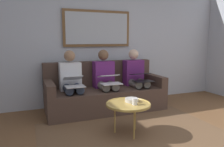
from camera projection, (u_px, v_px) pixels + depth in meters
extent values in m
cube|color=#B7BCC6|center=(96.00, 41.00, 4.48)|extent=(6.00, 0.12, 2.60)
cube|color=brown|center=(134.00, 134.00, 3.06)|extent=(2.60, 1.80, 0.01)
cube|color=#4C382D|center=(105.00, 99.00, 4.14)|extent=(2.20, 0.90, 0.42)
cube|color=#4C382D|center=(99.00, 73.00, 4.39)|extent=(2.20, 0.20, 0.48)
cube|color=#4C382D|center=(152.00, 79.00, 4.46)|extent=(0.14, 0.90, 0.20)
cube|color=#4C382D|center=(49.00, 87.00, 3.72)|extent=(0.14, 0.90, 0.20)
cube|color=brown|center=(97.00, 28.00, 4.36)|extent=(1.39, 0.04, 0.72)
cube|color=#B2B7BC|center=(98.00, 28.00, 4.33)|extent=(1.29, 0.01, 0.62)
cylinder|color=tan|center=(128.00, 104.00, 3.02)|extent=(0.63, 0.63, 0.03)
torus|color=tan|center=(128.00, 103.00, 3.02)|extent=(0.63, 0.63, 0.02)
cylinder|color=#B28E42|center=(134.00, 124.00, 2.88)|extent=(0.02, 0.02, 0.42)
cylinder|color=#B28E42|center=(135.00, 116.00, 3.20)|extent=(0.02, 0.02, 0.42)
cylinder|color=#B28E42|center=(115.00, 119.00, 3.08)|extent=(0.02, 0.02, 0.42)
cylinder|color=silver|center=(135.00, 102.00, 2.95)|extent=(0.07, 0.07, 0.09)
cylinder|color=beige|center=(132.00, 100.00, 3.10)|extent=(0.19, 0.19, 0.05)
cube|color=#66236B|center=(133.00, 72.00, 4.39)|extent=(0.38, 0.22, 0.50)
sphere|color=beige|center=(134.00, 54.00, 4.33)|extent=(0.20, 0.20, 0.20)
cylinder|color=gray|center=(142.00, 83.00, 4.26)|extent=(0.14, 0.42, 0.14)
cylinder|color=gray|center=(134.00, 83.00, 4.19)|extent=(0.14, 0.42, 0.14)
cylinder|color=gray|center=(147.00, 99.00, 4.11)|extent=(0.11, 0.11, 0.42)
cylinder|color=gray|center=(139.00, 100.00, 4.04)|extent=(0.11, 0.11, 0.42)
cube|color=black|center=(143.00, 81.00, 4.02)|extent=(0.35, 0.22, 0.01)
cube|color=black|center=(140.00, 74.00, 4.12)|extent=(0.35, 0.22, 0.05)
cube|color=#A5C6EA|center=(140.00, 74.00, 4.12)|extent=(0.31, 0.19, 0.04)
cube|color=#66236B|center=(103.00, 74.00, 4.16)|extent=(0.38, 0.22, 0.50)
sphere|color=brown|center=(103.00, 55.00, 4.10)|extent=(0.20, 0.20, 0.20)
cylinder|color=gray|center=(112.00, 85.00, 4.03)|extent=(0.14, 0.42, 0.14)
cylinder|color=gray|center=(103.00, 86.00, 3.96)|extent=(0.14, 0.42, 0.14)
cylinder|color=gray|center=(116.00, 103.00, 3.88)|extent=(0.11, 0.11, 0.42)
cylinder|color=gray|center=(107.00, 104.00, 3.81)|extent=(0.11, 0.11, 0.42)
cube|color=white|center=(111.00, 84.00, 3.79)|extent=(0.35, 0.23, 0.01)
cube|color=white|center=(109.00, 76.00, 3.90)|extent=(0.35, 0.22, 0.06)
cube|color=#A5C6EA|center=(109.00, 76.00, 3.89)|extent=(0.32, 0.20, 0.05)
cube|color=silver|center=(70.00, 76.00, 3.93)|extent=(0.38, 0.22, 0.50)
sphere|color=#997051|center=(70.00, 56.00, 3.87)|extent=(0.20, 0.20, 0.20)
cylinder|color=#384256|center=(78.00, 88.00, 3.79)|extent=(0.14, 0.42, 0.14)
cylinder|color=#384256|center=(68.00, 89.00, 3.73)|extent=(0.14, 0.42, 0.14)
cylinder|color=#384256|center=(81.00, 107.00, 3.64)|extent=(0.11, 0.11, 0.42)
cylinder|color=#384256|center=(70.00, 108.00, 3.58)|extent=(0.11, 0.11, 0.42)
cube|color=silver|center=(75.00, 86.00, 3.56)|extent=(0.31, 0.24, 0.01)
cube|color=silver|center=(73.00, 78.00, 3.69)|extent=(0.31, 0.22, 0.10)
cube|color=#A5C6EA|center=(73.00, 78.00, 3.69)|extent=(0.28, 0.19, 0.09)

